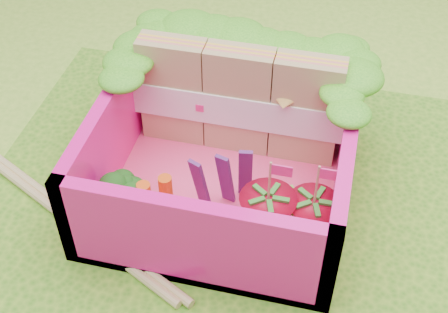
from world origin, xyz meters
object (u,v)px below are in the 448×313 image
strawberry_left (267,217)px  chopsticks (25,183)px  sandwich_stack (240,101)px  broccoli (124,193)px  strawberry_right (312,219)px  bento_box (225,153)px

strawberry_left → chopsticks: 1.37m
sandwich_stack → broccoli: sandwich_stack is taller
broccoli → strawberry_right: 0.94m
bento_box → chopsticks: (-1.07, -0.23, -0.25)m
sandwich_stack → chopsticks: (-1.08, -0.57, -0.34)m
bento_box → broccoli: bento_box is taller
strawberry_left → strawberry_right: (0.21, 0.05, -0.01)m
sandwich_stack → broccoli: (-0.44, -0.68, -0.15)m
strawberry_left → broccoli: bearing=-177.2°
sandwich_stack → strawberry_left: sandwich_stack is taller
strawberry_left → strawberry_right: 0.22m
strawberry_left → chopsticks: (-1.36, 0.07, -0.17)m
strawberry_right → chopsticks: size_ratio=0.22×
strawberry_right → chopsticks: bearing=179.0°
bento_box → sandwich_stack: 0.34m
bento_box → strawberry_right: bearing=-27.6°
chopsticks → bento_box: bearing=12.2°
bento_box → chopsticks: 1.13m
bento_box → sandwich_stack: (0.01, 0.33, 0.09)m
strawberry_right → strawberry_left: bearing=-167.7°
sandwich_stack → chopsticks: size_ratio=0.52×
sandwich_stack → chopsticks: sandwich_stack is taller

